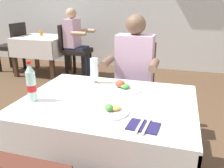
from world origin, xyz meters
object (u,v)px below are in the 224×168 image
beer_glass_left (94,70)px  background_chair_left (13,44)px  background_patron (75,39)px  background_table_tumbler (41,33)px  main_dining_table (108,120)px  plate_far_diner (124,87)px  napkin_cutlery_set (143,126)px  cola_bottle_primary (31,84)px  chair_far_diner_seat (132,84)px  plate_near_camera (110,110)px  seated_diner_far (133,72)px  background_chair_right (73,47)px  background_dining_table (42,46)px

beer_glass_left → background_chair_left: 3.42m
background_patron → background_table_tumbler: background_patron is taller
main_dining_table → plate_far_diner: 0.29m
beer_glass_left → background_table_tumbler: (-1.98, 2.35, -0.06)m
napkin_cutlery_set → background_patron: size_ratio=0.15×
cola_bottle_primary → napkin_cutlery_set: (0.78, -0.14, -0.12)m
chair_far_diner_seat → plate_near_camera: bearing=-86.2°
chair_far_diner_seat → seated_diner_far: seated_diner_far is taller
main_dining_table → cola_bottle_primary: size_ratio=4.26×
beer_glass_left → background_chair_right: size_ratio=0.22×
plate_far_diner → background_table_tumbler: size_ratio=2.21×
background_dining_table → background_table_tumbler: bearing=121.5°
chair_far_diner_seat → cola_bottle_primary: cola_bottle_primary is taller
napkin_cutlery_set → main_dining_table: bearing=134.1°
main_dining_table → napkin_cutlery_set: bearing=-45.9°
napkin_cutlery_set → background_patron: background_patron is taller
seated_diner_far → background_chair_right: bearing=129.7°
seated_diner_far → plate_near_camera: seated_diner_far is taller
main_dining_table → beer_glass_left: bearing=124.7°
napkin_cutlery_set → background_chair_right: size_ratio=0.20×
background_chair_right → background_table_tumbler: (-0.73, 0.12, 0.23)m
background_chair_right → beer_glass_left: bearing=-60.7°
background_dining_table → background_table_tumbler: 0.27m
background_table_tumbler → chair_far_diner_seat: bearing=-39.4°
seated_diner_far → plate_far_diner: seated_diner_far is taller
beer_glass_left → cola_bottle_primary: bearing=-120.5°
beer_glass_left → napkin_cutlery_set: (0.51, -0.61, -0.11)m
background_chair_left → background_patron: (1.37, -0.00, 0.16)m
chair_far_diner_seat → seated_diner_far: (0.03, -0.11, 0.16)m
background_table_tumbler → background_patron: bearing=-8.5°
seated_diner_far → napkin_cutlery_set: size_ratio=6.50×
beer_glass_left → main_dining_table: bearing=-55.3°
chair_far_diner_seat → cola_bottle_primary: (-0.49, -1.01, 0.30)m
beer_glass_left → background_chair_right: (-1.25, 2.23, -0.28)m
cola_bottle_primary → background_table_tumbler: cola_bottle_primary is taller
plate_far_diner → background_patron: size_ratio=0.19×
main_dining_table → napkin_cutlery_set: napkin_cutlery_set is taller
plate_near_camera → background_patron: bearing=118.5°
plate_far_diner → background_dining_table: size_ratio=0.27×
chair_far_diner_seat → plate_near_camera: 1.06m
cola_bottle_primary → background_chair_right: 2.89m
main_dining_table → background_patron: bearing=119.1°
chair_far_diner_seat → background_dining_table: bearing=141.5°
chair_far_diner_seat → main_dining_table: bearing=-90.0°
beer_glass_left → background_patron: size_ratio=0.17×
background_chair_left → cola_bottle_primary: bearing=-49.6°
main_dining_table → background_chair_left: (-2.79, 2.54, -0.01)m
background_patron → cola_bottle_primary: bearing=-71.1°
cola_bottle_primary → background_dining_table: bearing=121.2°
seated_diner_far → background_patron: (-1.44, 1.80, 0.00)m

